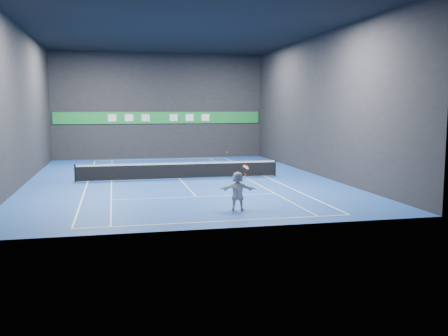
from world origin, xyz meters
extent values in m
plane|color=#1C459B|center=(0.00, 0.00, 0.00)|extent=(26.00, 26.00, 0.00)
plane|color=black|center=(0.00, 0.00, 9.00)|extent=(26.00, 26.00, 0.00)
cube|color=black|center=(0.00, 13.00, 4.50)|extent=(18.00, 0.10, 9.00)
cube|color=black|center=(0.00, -13.00, 4.50)|extent=(18.00, 0.10, 9.00)
cube|color=black|center=(-9.00, 0.00, 4.50)|extent=(0.10, 26.00, 9.00)
cube|color=black|center=(9.00, 0.00, 4.50)|extent=(0.10, 26.00, 9.00)
cube|color=white|center=(0.00, -11.89, 0.00)|extent=(10.98, 0.08, 0.01)
cube|color=white|center=(0.00, 11.89, 0.00)|extent=(10.98, 0.08, 0.01)
cube|color=white|center=(-5.49, 0.00, 0.00)|extent=(0.08, 23.78, 0.01)
cube|color=white|center=(5.49, 0.00, 0.00)|extent=(0.08, 23.78, 0.01)
cube|color=white|center=(-4.11, 0.00, 0.00)|extent=(0.06, 23.78, 0.01)
cube|color=white|center=(4.11, 0.00, 0.00)|extent=(0.06, 23.78, 0.01)
cube|color=white|center=(0.00, -6.40, 0.00)|extent=(8.23, 0.06, 0.01)
cube|color=white|center=(0.00, 6.40, 0.00)|extent=(8.23, 0.06, 0.01)
cube|color=white|center=(0.00, 0.00, 0.00)|extent=(0.06, 12.80, 0.01)
imported|color=silver|center=(1.23, -9.93, 0.84)|extent=(1.63, 0.88, 1.68)
sphere|color=#BAE025|center=(0.79, -9.74, 2.49)|extent=(0.07, 0.07, 0.07)
cylinder|color=black|center=(-6.20, 0.00, 0.54)|extent=(0.10, 0.10, 1.07)
cylinder|color=black|center=(6.20, 0.00, 0.54)|extent=(0.10, 0.10, 1.07)
cube|color=black|center=(0.00, 0.00, 0.47)|extent=(12.40, 0.03, 0.86)
cube|color=white|center=(0.00, 0.00, 0.95)|extent=(12.40, 0.04, 0.10)
cube|color=#1D8937|center=(0.00, 12.94, 3.50)|extent=(17.64, 0.06, 1.00)
cube|color=silver|center=(-4.00, 12.88, 3.50)|extent=(0.70, 0.04, 0.60)
cube|color=white|center=(-2.60, 12.88, 3.50)|extent=(0.70, 0.04, 0.60)
cube|color=silver|center=(-1.20, 12.88, 3.50)|extent=(0.70, 0.04, 0.60)
cube|color=white|center=(1.20, 12.88, 3.50)|extent=(0.70, 0.04, 0.60)
cube|color=white|center=(2.60, 12.88, 3.50)|extent=(0.70, 0.04, 0.60)
cube|color=white|center=(4.00, 12.88, 3.50)|extent=(0.70, 0.04, 0.60)
torus|color=red|center=(1.58, -9.88, 1.83)|extent=(0.43, 0.30, 0.34)
cylinder|color=#D4E651|center=(1.61, -9.88, 1.85)|extent=(0.36, 0.34, 0.18)
cylinder|color=red|center=(1.54, -9.88, 1.52)|extent=(0.07, 0.11, 0.18)
cylinder|color=yellow|center=(1.57, -9.90, 1.45)|extent=(0.09, 0.22, 0.22)
camera|label=1|loc=(-3.91, -30.42, 4.40)|focal=40.00mm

